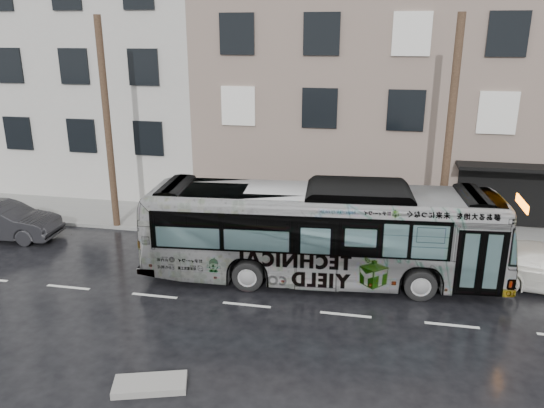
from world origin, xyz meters
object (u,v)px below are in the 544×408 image
at_px(utility_pole_front, 449,138).
at_px(dark_sedan, 3,221).
at_px(sign_post, 470,222).
at_px(bus, 321,232).
at_px(utility_pole_rear, 108,126).

xyz_separation_m(utility_pole_front, dark_sedan, (-18.13, -2.11, -3.87)).
distance_m(sign_post, bus, 6.42).
distance_m(utility_pole_rear, bus, 10.57).
bearing_deg(bus, utility_pole_front, -57.67).
relative_size(utility_pole_rear, bus, 0.72).
bearing_deg(utility_pole_rear, bus, -18.97).
height_order(utility_pole_rear, sign_post, utility_pole_rear).
bearing_deg(sign_post, bus, -148.97).
bearing_deg(dark_sedan, bus, -98.67).
height_order(utility_pole_front, utility_pole_rear, same).
bearing_deg(utility_pole_rear, utility_pole_front, 0.00).
bearing_deg(utility_pole_front, bus, -143.05).
bearing_deg(dark_sedan, sign_post, -87.45).
bearing_deg(bus, utility_pole_rear, 66.40).
bearing_deg(utility_pole_front, dark_sedan, -173.37).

